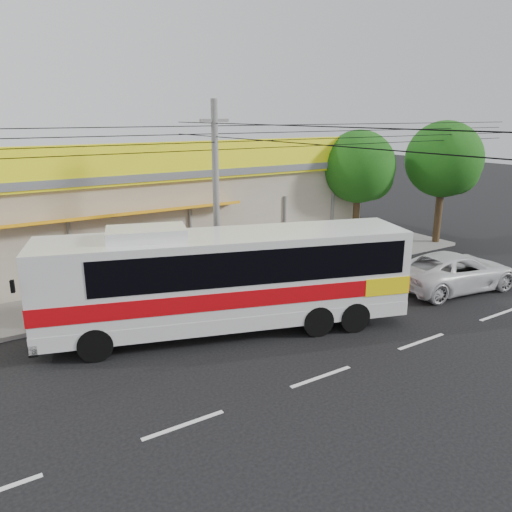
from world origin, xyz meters
The scene contains 10 objects.
ground centered at (0.00, 0.00, 0.00)m, with size 120.00×120.00×0.00m, color black.
sidewalk centered at (0.00, 6.00, 0.07)m, with size 30.00×3.20×0.15m, color gray.
lane_markings centered at (0.00, -2.50, 0.00)m, with size 50.00×0.12×0.01m, color silver, non-canonical shape.
storefront_building centered at (-0.01, 11.54, 2.30)m, with size 22.60×9.20×5.70m.
coach_bus centered at (-0.47, 1.40, 1.90)m, with size 11.71×5.88×3.55m.
motorbike_red centered at (-3.20, 5.33, 0.62)m, with size 0.63×1.80×0.95m, color maroon.
white_car centered at (9.00, 0.09, 0.74)m, with size 2.46×5.33×1.48m, color silver.
utility_pole centered at (0.50, 4.20, 6.01)m, with size 34.00×14.00×7.28m.
tree_near centered at (10.25, 6.93, 4.09)m, with size 3.65×3.65×6.05m.
tree_far centered at (14.44, 5.10, 4.39)m, with size 3.91×3.91×6.49m.
Camera 1 is at (-7.88, -11.62, 6.76)m, focal length 35.00 mm.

